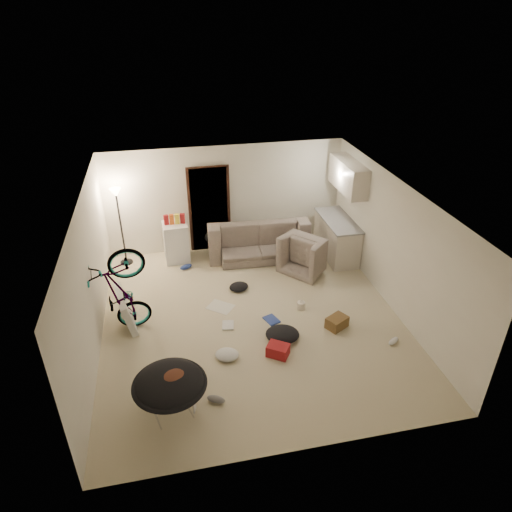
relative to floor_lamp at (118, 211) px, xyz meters
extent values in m
cube|color=beige|center=(2.40, -2.65, -1.32)|extent=(5.50, 6.00, 0.02)
cube|color=white|center=(2.40, -2.65, 1.20)|extent=(5.50, 6.00, 0.02)
cube|color=white|center=(2.40, 0.36, -0.06)|extent=(5.50, 0.02, 2.50)
cube|color=white|center=(2.40, -5.66, -0.06)|extent=(5.50, 0.02, 2.50)
cube|color=white|center=(-0.36, -2.65, -0.06)|extent=(0.02, 6.00, 2.50)
cube|color=white|center=(5.16, -2.65, -0.06)|extent=(0.02, 6.00, 2.50)
cube|color=black|center=(2.00, 0.32, -0.29)|extent=(0.85, 0.10, 2.04)
cube|color=#351C12|center=(2.00, 0.29, -0.29)|extent=(0.97, 0.04, 2.10)
cylinder|color=black|center=(0.00, 0.00, -1.29)|extent=(0.28, 0.28, 0.03)
cylinder|color=black|center=(0.00, 0.00, -0.46)|extent=(0.04, 0.04, 1.70)
cone|color=#FFE0A5|center=(0.00, 0.00, 0.41)|extent=(0.24, 0.24, 0.18)
cube|color=beige|center=(4.83, -0.65, -0.87)|extent=(0.60, 1.50, 0.88)
cube|color=gray|center=(4.83, -0.65, -0.41)|extent=(0.64, 1.54, 0.04)
cube|color=beige|center=(4.96, -0.65, 0.64)|extent=(0.38, 1.40, 0.65)
imported|color=#353C35|center=(3.04, -0.20, -0.97)|extent=(2.36, 1.02, 0.68)
imported|color=#353C35|center=(4.04, -1.06, -0.99)|extent=(1.27, 1.28, 0.63)
imported|color=black|center=(0.10, -2.59, -0.83)|extent=(1.88, 0.97, 1.05)
imported|color=maroon|center=(1.11, -4.74, -1.30)|extent=(0.25, 0.21, 0.02)
cube|color=white|center=(1.16, -0.10, -0.85)|extent=(0.57, 0.57, 0.92)
cube|color=maroon|center=(0.99, -0.10, -0.31)|extent=(0.11, 0.09, 0.30)
cube|color=orange|center=(1.11, -0.10, -0.31)|extent=(0.10, 0.07, 0.30)
cube|color=yellow|center=(1.23, -0.10, -0.31)|extent=(0.11, 0.08, 0.30)
cube|color=maroon|center=(1.35, -0.10, -0.31)|extent=(0.12, 0.09, 0.30)
cylinder|color=silver|center=(0.81, -4.62, -1.06)|extent=(0.71, 0.71, 0.50)
ellipsoid|color=black|center=(0.81, -4.62, -0.76)|extent=(0.99, 0.99, 0.42)
torus|color=black|center=(0.81, -4.62, -0.76)|extent=(1.07, 1.07, 0.08)
ellipsoid|color=#582C1E|center=(0.86, -4.65, -0.65)|extent=(0.61, 0.57, 0.22)
ellipsoid|color=black|center=(2.09, -0.20, -0.77)|extent=(0.61, 0.52, 0.28)
cube|color=silver|center=(0.10, -2.31, -0.99)|extent=(0.41, 0.99, 0.65)
cube|color=brown|center=(3.88, -3.25, -1.20)|extent=(0.46, 0.42, 0.22)
cube|color=maroon|center=(2.63, -3.76, -1.20)|extent=(0.44, 0.42, 0.21)
cylinder|color=white|center=(3.41, -2.55, -1.23)|extent=(0.15, 0.15, 0.15)
cone|color=white|center=(3.41, -2.55, -1.12)|extent=(0.09, 0.09, 0.07)
cube|color=silver|center=(1.87, -2.17, -1.30)|extent=(0.61, 0.59, 0.01)
cube|color=#293E95|center=(2.75, -2.80, -1.29)|extent=(0.31, 0.36, 0.03)
cube|color=silver|center=(1.92, -2.79, -1.29)|extent=(0.26, 0.31, 0.03)
ellipsoid|color=#293E95|center=(1.32, -0.57, -1.25)|extent=(0.32, 0.23, 0.11)
ellipsoid|color=slate|center=(2.68, -0.37, -1.26)|extent=(0.25, 0.23, 0.09)
ellipsoid|color=slate|center=(1.46, -4.57, -1.25)|extent=(0.31, 0.24, 0.11)
ellipsoid|color=white|center=(4.70, -3.89, -1.26)|extent=(0.28, 0.23, 0.10)
ellipsoid|color=black|center=(2.82, -3.36, -1.21)|extent=(0.71, 0.65, 0.19)
ellipsoid|color=black|center=(2.33, -1.63, -1.25)|extent=(0.50, 0.47, 0.12)
ellipsoid|color=silver|center=(1.77, -3.64, -1.24)|extent=(0.49, 0.46, 0.12)
camera|label=1|loc=(1.03, -9.49, 4.00)|focal=32.00mm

